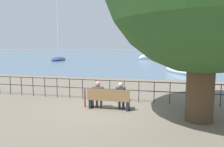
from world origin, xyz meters
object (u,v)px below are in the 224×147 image
harbor_lighthouse (173,35)px  closed_umbrella (85,96)px  sailboat_1 (59,59)px  sailboat_0 (181,61)px  seated_person_right (121,95)px  sailboat_4 (147,57)px  sailboat_2 (181,70)px  park_bench (109,99)px  seated_person_left (98,93)px

harbor_lighthouse → closed_umbrella: bearing=-92.9°
sailboat_1 → sailboat_0: bearing=-22.7°
seated_person_right → sailboat_0: bearing=82.0°
sailboat_0 → sailboat_4: 15.44m
seated_person_right → sailboat_4: size_ratio=0.10×
sailboat_0 → sailboat_4: (-7.19, 13.67, 0.06)m
seated_person_right → sailboat_2: size_ratio=0.17×
sailboat_2 → harbor_lighthouse: size_ratio=0.32×
harbor_lighthouse → sailboat_2: bearing=-90.8°
harbor_lighthouse → sailboat_0: bearing=-90.4°
seated_person_right → sailboat_1: size_ratio=0.09×
park_bench → sailboat_1: 39.69m
seated_person_left → sailboat_4: (-1.83, 44.65, -0.27)m
park_bench → sailboat_2: sailboat_2 is taller
sailboat_1 → sailboat_2: (24.24, -18.09, -0.04)m
closed_umbrella → seated_person_right: bearing=-1.2°
closed_umbrella → harbor_lighthouse: (6.65, 132.45, 9.85)m
harbor_lighthouse → seated_person_left: bearing=-92.6°
sailboat_2 → harbor_lighthouse: harbor_lighthouse is taller
park_bench → harbor_lighthouse: harbor_lighthouse is taller
park_bench → sailboat_4: (-2.34, 44.73, -0.03)m
sailboat_0 → harbor_lighthouse: harbor_lighthouse is taller
seated_person_left → sailboat_0: (5.36, 30.98, -0.32)m
seated_person_right → harbor_lighthouse: (5.00, 132.49, 9.68)m
park_bench → harbor_lighthouse: bearing=87.6°
sailboat_4 → sailboat_0: bearing=-38.0°
seated_person_right → sailboat_0: sailboat_0 is taller
seated_person_right → closed_umbrella: seated_person_right is taller
seated_person_left → sailboat_1: bearing=120.3°
sailboat_0 → sailboat_2: (-0.98, -15.08, -0.11)m
sailboat_1 → sailboat_4: bearing=14.7°
harbor_lighthouse → sailboat_4: bearing=-95.1°
park_bench → seated_person_left: 0.56m
sailboat_2 → seated_person_left: bearing=-127.3°
closed_umbrella → sailboat_1: (-19.23, 33.95, -0.21)m
seated_person_left → harbor_lighthouse: (6.02, 132.49, 9.67)m
sailboat_1 → seated_person_right: bearing=-74.3°
park_bench → sailboat_2: 16.44m
seated_person_left → seated_person_right: (1.02, 0.00, -0.01)m
closed_umbrella → sailboat_0: sailboat_0 is taller
sailboat_2 → park_bench: bearing=-125.5°
sailboat_0 → sailboat_2: bearing=-82.8°
seated_person_left → sailboat_0: sailboat_0 is taller
closed_umbrella → sailboat_4: size_ratio=0.07×
park_bench → sailboat_1: sailboat_1 is taller
park_bench → seated_person_right: size_ratio=1.55×
seated_person_right → sailboat_0: size_ratio=0.13×
seated_person_right → sailboat_4: 44.74m
seated_person_left → park_bench: bearing=-8.7°
park_bench → sailboat_0: 31.44m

